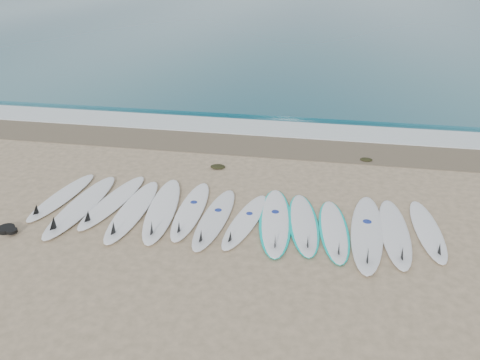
% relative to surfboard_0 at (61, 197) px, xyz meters
% --- Properties ---
extents(ground, '(120.00, 120.00, 0.00)m').
position_rel_surfboard_0_xyz_m(ground, '(3.80, -0.11, -0.05)').
color(ground, tan).
extents(ocean, '(120.00, 55.00, 0.03)m').
position_rel_surfboard_0_xyz_m(ocean, '(3.80, 32.39, -0.04)').
color(ocean, '#1E5767').
rests_on(ocean, ground).
extents(wet_sand_band, '(120.00, 1.80, 0.01)m').
position_rel_surfboard_0_xyz_m(wet_sand_band, '(3.80, 3.99, -0.05)').
color(wet_sand_band, brown).
rests_on(wet_sand_band, ground).
extents(foam_band, '(120.00, 1.40, 0.04)m').
position_rel_surfboard_0_xyz_m(foam_band, '(3.80, 5.39, -0.03)').
color(foam_band, silver).
rests_on(foam_band, ground).
extents(wave_crest, '(120.00, 1.00, 0.10)m').
position_rel_surfboard_0_xyz_m(wave_crest, '(3.80, 6.89, -0.00)').
color(wave_crest, '#1E5767').
rests_on(wave_crest, ground).
extents(surfboard_0, '(0.70, 2.39, 0.30)m').
position_rel_surfboard_0_xyz_m(surfboard_0, '(0.00, 0.00, 0.00)').
color(surfboard_0, white).
rests_on(surfboard_0, ground).
extents(surfboard_1, '(0.66, 2.86, 0.36)m').
position_rel_surfboard_0_xyz_m(surfboard_1, '(0.62, -0.32, 0.01)').
color(surfboard_1, white).
rests_on(surfboard_1, ground).
extents(surfboard_2, '(0.82, 2.61, 0.33)m').
position_rel_surfboard_0_xyz_m(surfboard_2, '(1.19, -0.02, 0.00)').
color(surfboard_2, white).
rests_on(surfboard_2, ground).
extents(surfboard_3, '(0.61, 2.70, 0.34)m').
position_rel_surfboard_0_xyz_m(surfboard_3, '(1.76, -0.31, 0.01)').
color(surfboard_3, white).
rests_on(surfboard_3, ground).
extents(surfboard_4, '(0.97, 2.85, 0.36)m').
position_rel_surfboard_0_xyz_m(surfboard_4, '(2.35, -0.16, 0.01)').
color(surfboard_4, white).
rests_on(surfboard_4, ground).
extents(surfboard_5, '(0.60, 2.54, 0.32)m').
position_rel_surfboard_0_xyz_m(surfboard_5, '(2.93, -0.08, 0.00)').
color(surfboard_5, white).
rests_on(surfboard_5, ground).
extents(surfboard_6, '(0.64, 2.53, 0.32)m').
position_rel_surfboard_0_xyz_m(surfboard_6, '(3.49, -0.32, 0.00)').
color(surfboard_6, white).
rests_on(surfboard_6, ground).
extents(surfboard_7, '(0.86, 2.34, 0.29)m').
position_rel_surfboard_0_xyz_m(surfboard_7, '(4.10, -0.30, -0.00)').
color(surfboard_7, white).
rests_on(surfboard_7, ground).
extents(surfboard_8, '(0.93, 2.73, 0.34)m').
position_rel_surfboard_0_xyz_m(surfboard_8, '(4.70, -0.17, -0.00)').
color(surfboard_8, white).
rests_on(surfboard_8, ground).
extents(surfboard_9, '(0.91, 2.47, 0.31)m').
position_rel_surfboard_0_xyz_m(surfboard_9, '(5.25, -0.16, -0.01)').
color(surfboard_9, white).
rests_on(surfboard_9, ground).
extents(surfboard_10, '(0.77, 2.37, 0.30)m').
position_rel_surfboard_0_xyz_m(surfboard_10, '(5.84, -0.30, -0.01)').
color(surfboard_10, white).
rests_on(surfboard_10, ground).
extents(surfboard_11, '(0.78, 2.92, 0.37)m').
position_rel_surfboard_0_xyz_m(surfboard_11, '(6.45, -0.31, 0.01)').
color(surfboard_11, white).
rests_on(surfboard_11, ground).
extents(surfboard_12, '(0.55, 2.57, 0.33)m').
position_rel_surfboard_0_xyz_m(surfboard_12, '(6.98, -0.21, 0.00)').
color(surfboard_12, white).
rests_on(surfboard_12, ground).
extents(surfboard_13, '(0.60, 2.35, 0.30)m').
position_rel_surfboard_0_xyz_m(surfboard_13, '(7.61, -0.01, -0.00)').
color(surfboard_13, white).
rests_on(surfboard_13, ground).
extents(seaweed_near, '(0.37, 0.29, 0.07)m').
position_rel_surfboard_0_xyz_m(seaweed_near, '(2.98, 2.25, -0.02)').
color(seaweed_near, black).
rests_on(seaweed_near, ground).
extents(seaweed_far, '(0.32, 0.25, 0.06)m').
position_rel_surfboard_0_xyz_m(seaweed_far, '(6.66, 3.39, -0.02)').
color(seaweed_far, black).
rests_on(seaweed_far, ground).
extents(leash_coil, '(0.46, 0.36, 0.11)m').
position_rel_surfboard_0_xyz_m(leash_coil, '(-0.31, -1.41, -0.00)').
color(leash_coil, black).
rests_on(leash_coil, ground).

